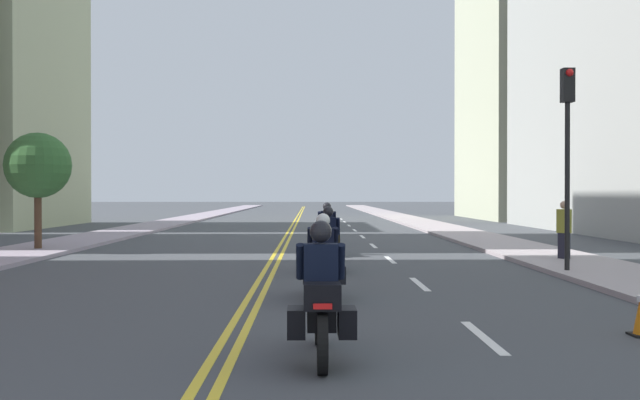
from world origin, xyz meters
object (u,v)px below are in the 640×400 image
motorcycle_3 (327,234)px  traffic_light_near (568,132)px  motorcycle_0 (321,303)px  motorcycle_2 (328,246)px  pedestrian_0 (564,231)px  street_tree_0 (38,166)px  motorcycle_1 (323,264)px

motorcycle_3 → traffic_light_near: traffic_light_near is taller
motorcycle_0 → motorcycle_2: same height
motorcycle_2 → pedestrian_0: size_ratio=1.27×
motorcycle_2 → motorcycle_3: (0.09, 5.12, 0.02)m
motorcycle_0 → motorcycle_2: (0.31, 10.04, -0.02)m
street_tree_0 → motorcycle_0: bearing=-61.1°
motorcycle_3 → pedestrian_0: pedestrian_0 is taller
motorcycle_1 → street_tree_0: bearing=127.8°
traffic_light_near → street_tree_0: size_ratio=1.24×
street_tree_0 → pedestrian_0: bearing=-14.5°
traffic_light_near → street_tree_0: bearing=154.0°
motorcycle_3 → pedestrian_0: bearing=-23.5°
motorcycle_3 → motorcycle_2: bearing=-91.7°
motorcycle_2 → traffic_light_near: size_ratio=0.45×
street_tree_0 → traffic_light_near: bearing=-26.0°
motorcycle_2 → street_tree_0: 11.72m
motorcycle_1 → traffic_light_near: traffic_light_near is taller
motorcycle_2 → street_tree_0: street_tree_0 is taller
motorcycle_0 → motorcycle_2: 10.04m
motorcycle_1 → motorcycle_2: (0.20, 4.83, -0.00)m
motorcycle_1 → motorcycle_0: bearing=-92.6°
pedestrian_0 → street_tree_0: size_ratio=0.44×
motorcycle_2 → pedestrian_0: 7.06m
motorcycle_1 → traffic_light_near: bearing=33.0°
motorcycle_2 → motorcycle_1: bearing=-89.2°
motorcycle_2 → street_tree_0: (-9.47, 6.55, 2.21)m
motorcycle_2 → motorcycle_0: bearing=-88.6°
motorcycle_2 → traffic_light_near: 6.34m
motorcycle_0 → pedestrian_0: size_ratio=1.32×
motorcycle_1 → motorcycle_2: 4.84m
pedestrian_0 → street_tree_0: bearing=46.6°
motorcycle_2 → pedestrian_0: bearing=22.8°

